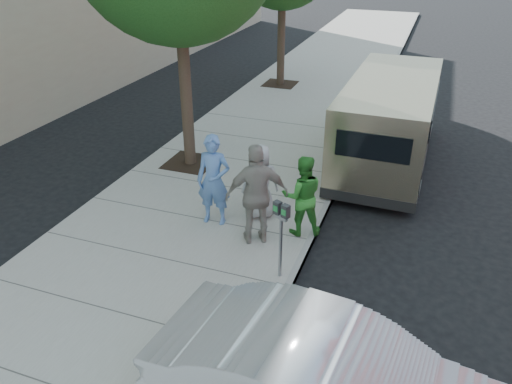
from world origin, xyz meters
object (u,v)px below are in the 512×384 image
at_px(person_officer, 214,180).
at_px(person_green_shirt, 302,196).
at_px(van, 389,120).
at_px(parking_meter, 281,224).
at_px(person_gray_shirt, 261,182).
at_px(person_striped_polo, 257,195).

xyz_separation_m(person_officer, person_green_shirt, (1.74, 0.20, -0.12)).
bearing_deg(van, person_officer, -121.93).
relative_size(parking_meter, person_green_shirt, 0.88).
distance_m(person_gray_shirt, person_striped_polo, 0.96).
distance_m(person_green_shirt, person_gray_shirt, 1.01).
height_order(van, person_officer, van).
distance_m(parking_meter, person_officer, 2.19).
height_order(parking_meter, person_officer, person_officer).
relative_size(van, person_striped_polo, 3.04).
relative_size(person_officer, person_gray_shirt, 1.19).
relative_size(person_officer, person_green_shirt, 1.15).
relative_size(van, person_green_shirt, 3.70).
relative_size(person_officer, person_striped_polo, 0.94).
height_order(van, person_gray_shirt, van).
bearing_deg(person_green_shirt, person_gray_shirt, -42.03).
distance_m(van, person_gray_shirt, 4.41).
distance_m(person_officer, person_striped_polo, 1.10).
bearing_deg(person_striped_polo, person_green_shirt, -169.40).
height_order(person_officer, person_striped_polo, person_striped_polo).
distance_m(van, person_green_shirt, 4.37).
bearing_deg(person_officer, parking_meter, -41.56).
distance_m(parking_meter, van, 5.79).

